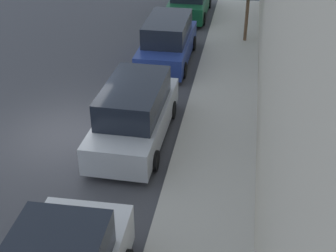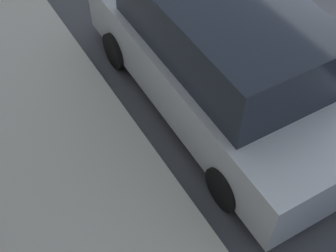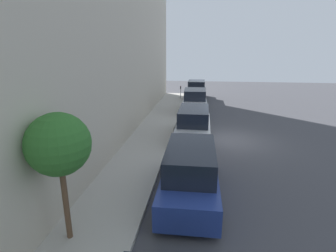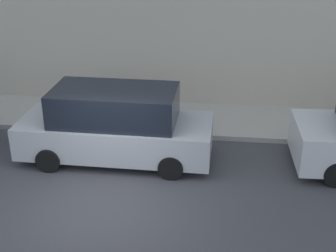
{
  "view_description": "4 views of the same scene",
  "coord_description": "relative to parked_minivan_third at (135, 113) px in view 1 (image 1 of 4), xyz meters",
  "views": [
    {
      "loc": [
        5.34,
        -11.99,
        7.91
      ],
      "look_at": [
        3.35,
        -0.56,
        1.0
      ],
      "focal_mm": 50.0,
      "sensor_mm": 36.0,
      "label": 1
    },
    {
      "loc": [
        5.34,
        4.05,
        5.25
      ],
      "look_at": [
        3.5,
        0.94,
        1.0
      ],
      "focal_mm": 50.0,
      "sensor_mm": 36.0,
      "label": 2
    },
    {
      "loc": [
        1.83,
        14.99,
        5.14
      ],
      "look_at": [
        3.6,
        0.93,
        1.0
      ],
      "focal_mm": 28.0,
      "sensor_mm": 36.0,
      "label": 3
    },
    {
      "loc": [
        -8.44,
        -2.46,
        5.83
      ],
      "look_at": [
        2.14,
        -1.21,
        1.0
      ],
      "focal_mm": 50.0,
      "sensor_mm": 36.0,
      "label": 4
    }
  ],
  "objects": [
    {
      "name": "parked_minivan_third",
      "position": [
        0.0,
        0.0,
        0.0
      ],
      "size": [
        2.02,
        4.92,
        1.9
      ],
      "color": "#B7BABF",
      "rests_on": "ground_plane"
    },
    {
      "name": "sidewalk",
      "position": [
        2.54,
        -0.15,
        -0.85
      ],
      "size": [
        2.44,
        32.0,
        0.15
      ],
      "color": "#B2ADA3",
      "rests_on": "ground_plane"
    },
    {
      "name": "ground_plane",
      "position": [
        -2.19,
        -0.15,
        -0.92
      ],
      "size": [
        60.0,
        60.0,
        0.0
      ],
      "primitive_type": "plane",
      "color": "#424247"
    },
    {
      "name": "parked_minivan_fourth",
      "position": [
        -0.08,
        6.32,
        -0.0
      ],
      "size": [
        2.02,
        4.91,
        1.9
      ],
      "color": "navy",
      "rests_on": "ground_plane"
    }
  ]
}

